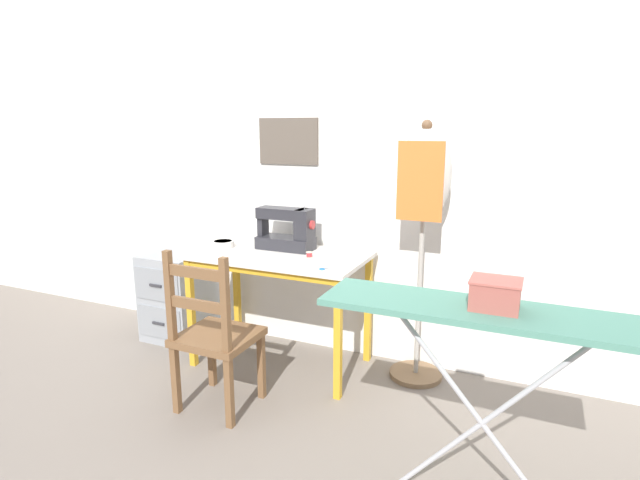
{
  "coord_description": "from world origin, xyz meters",
  "views": [
    {
      "loc": [
        1.46,
        -2.35,
        1.51
      ],
      "look_at": [
        0.29,
        0.27,
        0.86
      ],
      "focal_mm": 28.0,
      "sensor_mm": 36.0,
      "label": 1
    }
  ],
  "objects": [
    {
      "name": "ground_plane",
      "position": [
        0.0,
        0.0,
        0.0
      ],
      "size": [
        14.0,
        14.0,
        0.0
      ],
      "primitive_type": "plane",
      "color": "gray"
    },
    {
      "name": "wall_back",
      "position": [
        -0.0,
        0.67,
        1.28
      ],
      "size": [
        10.0,
        0.07,
        2.55
      ],
      "color": "silver",
      "rests_on": "ground_plane"
    },
    {
      "name": "sewing_table",
      "position": [
        0.0,
        0.29,
        0.65
      ],
      "size": [
        1.09,
        0.6,
        0.74
      ],
      "color": "silver",
      "rests_on": "ground_plane"
    },
    {
      "name": "sewing_machine",
      "position": [
        -0.0,
        0.42,
        0.86
      ],
      "size": [
        0.38,
        0.17,
        0.29
      ],
      "color": "#28282D",
      "rests_on": "sewing_table"
    },
    {
      "name": "fabric_bowl",
      "position": [
        -0.42,
        0.3,
        0.76
      ],
      "size": [
        0.15,
        0.15,
        0.04
      ],
      "color": "silver",
      "rests_on": "sewing_table"
    },
    {
      "name": "scissors",
      "position": [
        0.41,
        0.1,
        0.74
      ],
      "size": [
        0.13,
        0.11,
        0.01
      ],
      "color": "silver",
      "rests_on": "sewing_table"
    },
    {
      "name": "thread_spool_near_machine",
      "position": [
        0.21,
        0.29,
        0.75
      ],
      "size": [
        0.04,
        0.04,
        0.03
      ],
      "color": "red",
      "rests_on": "sewing_table"
    },
    {
      "name": "wooden_chair",
      "position": [
        -0.07,
        -0.32,
        0.42
      ],
      "size": [
        0.4,
        0.38,
        0.9
      ],
      "color": "brown",
      "rests_on": "ground_plane"
    },
    {
      "name": "filing_cabinet",
      "position": [
        -0.89,
        0.39,
        0.31
      ],
      "size": [
        0.4,
        0.47,
        0.63
      ],
      "color": "#93999E",
      "rests_on": "ground_plane"
    },
    {
      "name": "dress_form",
      "position": [
        0.85,
        0.47,
        1.13
      ],
      "size": [
        0.32,
        0.32,
        1.55
      ],
      "color": "#846647",
      "rests_on": "ground_plane"
    },
    {
      "name": "ironing_board",
      "position": [
        1.33,
        -0.59,
        0.83
      ],
      "size": [
        1.22,
        0.3,
        0.89
      ],
      "color": "#518E7A",
      "rests_on": "ground_plane"
    },
    {
      "name": "storage_box",
      "position": [
        1.34,
        -0.57,
        0.93
      ],
      "size": [
        0.17,
        0.15,
        0.11
      ],
      "color": "#AD564C",
      "rests_on": "ironing_board"
    }
  ]
}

